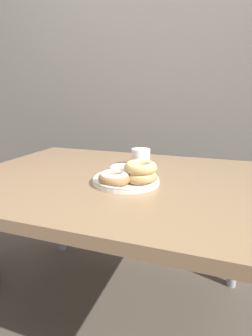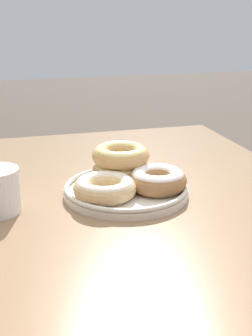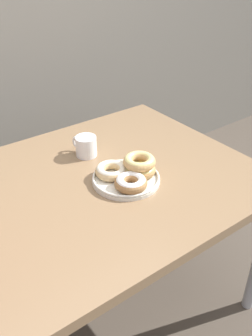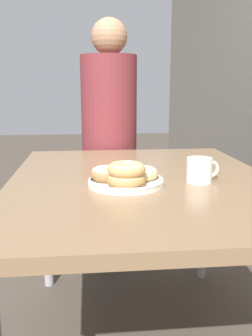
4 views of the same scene
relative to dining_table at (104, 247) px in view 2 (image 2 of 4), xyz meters
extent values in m
cube|color=#846647|center=(0.00, 0.00, 0.05)|extent=(1.24, 0.97, 0.04)
cylinder|color=#99999E|center=(0.56, -0.42, -0.32)|extent=(0.05, 0.05, 0.69)
cylinder|color=silver|center=(0.09, -0.07, 0.07)|extent=(0.26, 0.26, 0.01)
torus|color=silver|center=(0.09, -0.07, 0.08)|extent=(0.26, 0.26, 0.01)
torus|color=#B2844C|center=(0.15, -0.07, 0.10)|extent=(0.17, 0.17, 0.04)
torus|color=#E0D17F|center=(0.15, -0.07, 0.10)|extent=(0.16, 0.16, 0.03)
torus|color=#D6B27A|center=(0.06, -0.02, 0.10)|extent=(0.16, 0.16, 0.04)
torus|color=silver|center=(0.06, -0.02, 0.10)|extent=(0.15, 0.15, 0.03)
torus|color=#9E7042|center=(0.07, -0.13, 0.10)|extent=(0.14, 0.14, 0.04)
torus|color=white|center=(0.07, -0.13, 0.11)|extent=(0.13, 0.13, 0.03)
torus|color=tan|center=(0.15, -0.07, 0.13)|extent=(0.16, 0.16, 0.04)
torus|color=#E0D17F|center=(0.15, -0.07, 0.14)|extent=(0.15, 0.15, 0.03)
camera|label=1|loc=(0.42, -0.99, 0.39)|focal=28.00mm
camera|label=2|loc=(-0.78, 0.17, 0.44)|focal=50.00mm
camera|label=3|loc=(-0.62, -1.02, 0.87)|focal=40.00mm
camera|label=4|loc=(1.32, -0.19, 0.40)|focal=40.00mm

